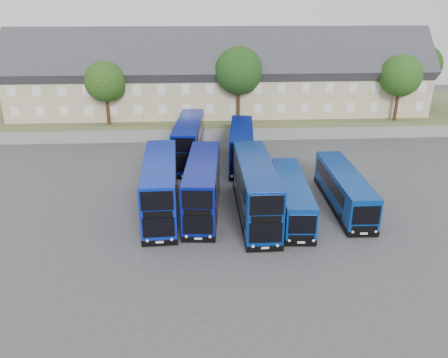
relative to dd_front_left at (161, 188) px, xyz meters
The scene contains 15 objects.
ground 7.89m from the dd_front_left, 36.00° to the right, with size 120.00×120.00×0.00m, color #434348.
retaining_wall 20.54m from the dd_front_left, 72.59° to the left, with size 70.00×0.40×1.50m, color slate.
earth_bank 30.20m from the dd_front_left, 78.28° to the left, with size 80.00×20.00×2.00m, color #4B5530.
terrace_row 26.64m from the dd_front_left, 76.50° to the left, with size 54.00×10.40×11.20m.
dd_front_left is the anchor object (origin of this frame).
dd_front_mid 3.39m from the dd_front_left, ahead, with size 3.29×10.93×4.28m.
dd_front_right 7.64m from the dd_front_left, ahead, with size 2.67×11.41×4.53m.
dd_rear_left 12.51m from the dd_front_left, 80.34° to the left, with size 3.44×11.25×4.41m.
dd_rear_right 13.42m from the dd_front_left, 55.51° to the left, with size 3.35×10.27×4.01m.
coach_east_a 10.62m from the dd_front_left, ahead, with size 2.92×10.81×2.92m.
coach_east_b 15.23m from the dd_front_left, ahead, with size 2.58×11.12×3.02m.
tree_west 22.57m from the dd_front_left, 110.51° to the left, with size 4.80×4.80×7.65m.
tree_mid 23.45m from the dd_front_left, 68.62° to the left, with size 5.76×5.76×9.18m.
tree_east 35.39m from the dd_front_left, 36.13° to the left, with size 5.12×5.12×8.16m.
tree_far 44.38m from the dd_front_left, 38.89° to the left, with size 5.44×5.44×8.67m.
Camera 1 is at (-2.88, -28.10, 16.20)m, focal length 35.00 mm.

